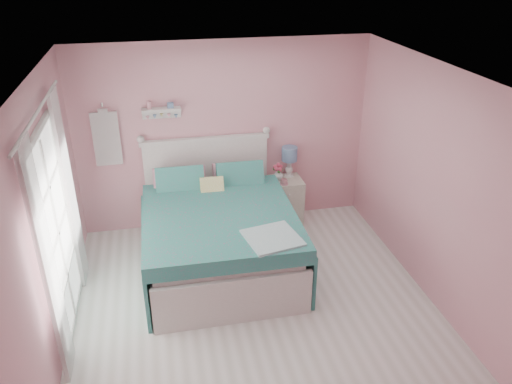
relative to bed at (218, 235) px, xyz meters
name	(u,v)px	position (x,y,z in m)	size (l,w,h in m)	color
floor	(258,317)	(0.27, -1.11, -0.43)	(4.50, 4.50, 0.00)	silver
room_shell	(259,188)	(0.27, -1.11, 1.16)	(4.50, 4.50, 4.50)	pink
bed	(218,235)	(0.00, 0.00, 0.00)	(1.81, 2.29, 1.32)	silver
nightstand	(285,201)	(1.09, 0.89, -0.09)	(0.47, 0.46, 0.67)	beige
table_lamp	(289,156)	(1.17, 1.01, 0.55)	(0.22, 0.22, 0.44)	white
vase	(278,175)	(0.99, 0.92, 0.32)	(0.14, 0.14, 0.15)	silver
teacup	(284,182)	(1.03, 0.76, 0.28)	(0.10, 0.10, 0.08)	#D38D98
roses	(278,167)	(0.99, 0.92, 0.43)	(0.14, 0.11, 0.12)	#D94A69
wall_shelf	(161,111)	(-0.55, 1.08, 1.31)	(0.50, 0.15, 0.25)	silver
hanging_dress	(107,139)	(-1.28, 1.07, 0.97)	(0.34, 0.03, 0.72)	white
french_door	(57,234)	(-1.70, -0.71, 0.65)	(0.04, 1.32, 2.16)	silver
curtain_near	(49,267)	(-1.65, -1.45, 0.75)	(0.04, 0.40, 2.32)	white
curtain_far	(70,192)	(-1.65, 0.04, 0.75)	(0.04, 0.40, 2.32)	white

